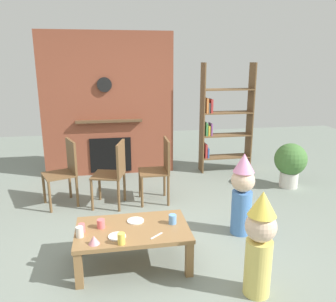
{
  "coord_description": "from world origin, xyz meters",
  "views": [
    {
      "loc": [
        -0.5,
        -3.25,
        1.95
      ],
      "look_at": [
        0.15,
        0.4,
        0.95
      ],
      "focal_mm": 36.46,
      "sensor_mm": 36.0,
      "label": 1
    }
  ],
  "objects": [
    {
      "name": "paper_plate_front",
      "position": [
        -0.28,
        -0.14,
        0.39
      ],
      "size": [
        0.17,
        0.17,
        0.01
      ],
      "primitive_type": "cylinder",
      "color": "white",
      "rests_on": "coffee_table"
    },
    {
      "name": "paper_plate_rear",
      "position": [
        -0.47,
        -0.42,
        0.39
      ],
      "size": [
        0.16,
        0.16,
        0.01
      ],
      "primitive_type": "cylinder",
      "color": "white",
      "rests_on": "coffee_table"
    },
    {
      "name": "paper_cup_far_left",
      "position": [
        -0.43,
        -0.55,
        0.44
      ],
      "size": [
        0.07,
        0.07,
        0.1
      ],
      "primitive_type": "cylinder",
      "color": "#F2CC4C",
      "rests_on": "coffee_table"
    },
    {
      "name": "dining_chair_left",
      "position": [
        -1.1,
        1.34,
        0.51
      ],
      "size": [
        0.52,
        0.52,
        0.9
      ],
      "rotation": [
        0.0,
        0.0,
        3.51
      ],
      "color": "brown",
      "rests_on": "ground_plane"
    },
    {
      "name": "paper_cup_near_right",
      "position": [
        0.08,
        -0.25,
        0.43
      ],
      "size": [
        0.08,
        0.08,
        0.09
      ],
      "primitive_type": "cylinder",
      "color": "#669EE0",
      "rests_on": "coffee_table"
    },
    {
      "name": "brick_fireplace_feature",
      "position": [
        -0.49,
        2.6,
        1.19
      ],
      "size": [
        2.2,
        0.28,
        2.4
      ],
      "color": "brown",
      "rests_on": "ground_plane"
    },
    {
      "name": "ground_plane",
      "position": [
        0.0,
        0.0,
        0.0
      ],
      "size": [
        12.0,
        12.0,
        0.0
      ],
      "primitive_type": "plane",
      "color": "gray"
    },
    {
      "name": "child_in_pink",
      "position": [
        0.95,
        0.13,
        0.5
      ],
      "size": [
        0.26,
        0.26,
        0.95
      ],
      "rotation": [
        0.0,
        0.0,
        -2.83
      ],
      "color": "#4C7FC6",
      "rests_on": "ground_plane"
    },
    {
      "name": "bookshelf",
      "position": [
        1.48,
        2.4,
        0.89
      ],
      "size": [
        0.9,
        0.28,
        1.9
      ],
      "color": "brown",
      "rests_on": "ground_plane"
    },
    {
      "name": "coffee_table",
      "position": [
        -0.32,
        -0.28,
        0.33
      ],
      "size": [
        1.08,
        0.66,
        0.38
      ],
      "color": "olive",
      "rests_on": "ground_plane"
    },
    {
      "name": "birthday_cake_slice",
      "position": [
        -0.67,
        -0.51,
        0.42
      ],
      "size": [
        0.1,
        0.1,
        0.08
      ],
      "primitive_type": "cone",
      "color": "pink",
      "rests_on": "coffee_table"
    },
    {
      "name": "child_with_cone_hat",
      "position": [
        0.69,
        -0.9,
        0.5
      ],
      "size": [
        0.26,
        0.26,
        0.94
      ],
      "rotation": [
        0.0,
        0.0,
        2.58
      ],
      "color": "#E0CC66",
      "rests_on": "ground_plane"
    },
    {
      "name": "paper_cup_near_left",
      "position": [
        -0.79,
        -0.28,
        0.43
      ],
      "size": [
        0.06,
        0.06,
        0.09
      ],
      "primitive_type": "cylinder",
      "color": "#E5666B",
      "rests_on": "coffee_table"
    },
    {
      "name": "table_fork",
      "position": [
        -0.11,
        -0.47,
        0.39
      ],
      "size": [
        0.13,
        0.11,
        0.01
      ],
      "primitive_type": "cube",
      "rotation": [
        0.0,
        0.0,
        0.68
      ],
      "color": "silver",
      "rests_on": "coffee_table"
    },
    {
      "name": "paper_cup_far_right",
      "position": [
        -0.61,
        -0.22,
        0.43
      ],
      "size": [
        0.07,
        0.07,
        0.09
      ],
      "primitive_type": "cylinder",
      "color": "#E5666B",
      "rests_on": "coffee_table"
    },
    {
      "name": "potted_plant_tall",
      "position": [
        2.26,
        1.4,
        0.41
      ],
      "size": [
        0.5,
        0.5,
        0.7
      ],
      "color": "beige",
      "rests_on": "ground_plane"
    },
    {
      "name": "dining_chair_middle",
      "position": [
        -0.45,
        1.15,
        0.51
      ],
      "size": [
        0.49,
        0.49,
        0.9
      ],
      "rotation": [
        0.0,
        0.0,
        2.88
      ],
      "color": "brown",
      "rests_on": "ground_plane"
    },
    {
      "name": "paper_cup_center",
      "position": [
        -0.8,
        -0.36,
        0.43
      ],
      "size": [
        0.07,
        0.07,
        0.1
      ],
      "primitive_type": "cylinder",
      "color": "silver",
      "rests_on": "coffee_table"
    },
    {
      "name": "dining_chair_right",
      "position": [
        0.18,
        1.2,
        0.51
      ],
      "size": [
        0.41,
        0.41,
        0.9
      ],
      "rotation": [
        0.0,
        0.0,
        3.12
      ],
      "color": "brown",
      "rests_on": "ground_plane"
    }
  ]
}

